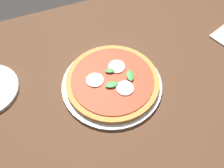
% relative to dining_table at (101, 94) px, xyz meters
% --- Properties ---
extents(ground_plane, '(6.00, 6.00, 0.00)m').
position_rel_dining_table_xyz_m(ground_plane, '(0.00, 0.00, -0.64)').
color(ground_plane, '#2D2B28').
extents(dining_table, '(1.52, 0.92, 0.74)m').
position_rel_dining_table_xyz_m(dining_table, '(0.00, 0.00, 0.00)').
color(dining_table, '#4C301E').
rests_on(dining_table, ground_plane).
extents(serving_tray, '(0.36, 0.36, 0.01)m').
position_rel_dining_table_xyz_m(serving_tray, '(-0.03, 0.04, 0.10)').
color(serving_tray, silver).
rests_on(serving_tray, dining_table).
extents(pizza, '(0.33, 0.33, 0.03)m').
position_rel_dining_table_xyz_m(pizza, '(-0.04, 0.03, 0.12)').
color(pizza, '#C6843F').
rests_on(pizza, serving_tray).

